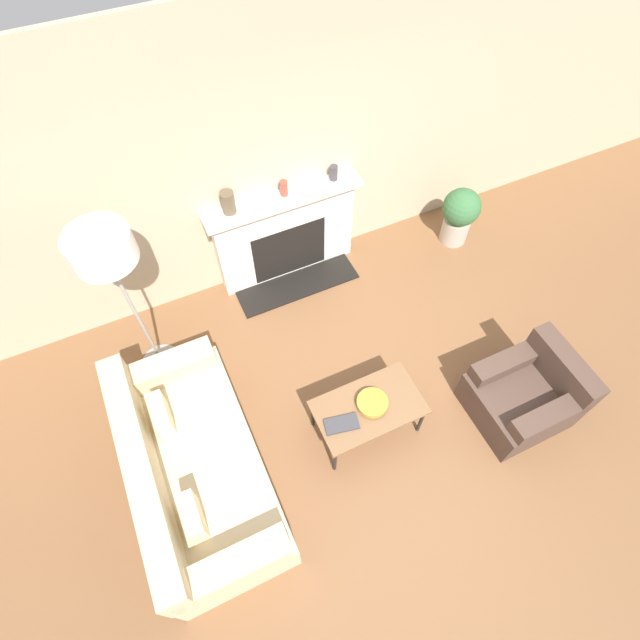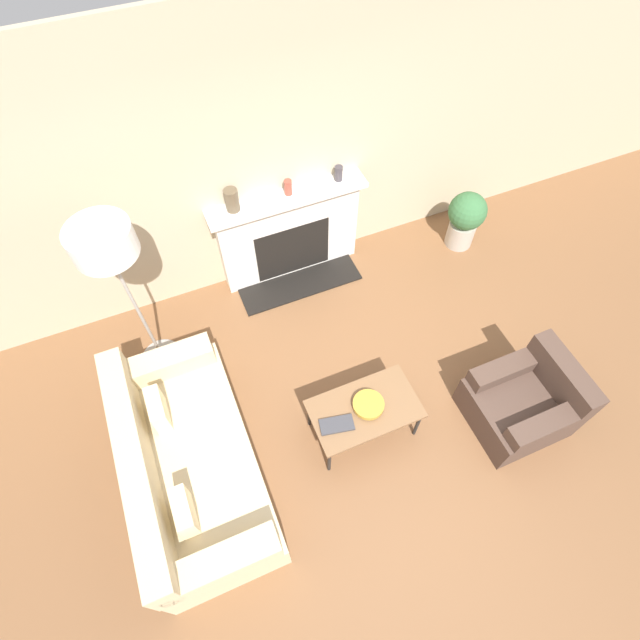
{
  "view_description": "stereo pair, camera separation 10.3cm",
  "coord_description": "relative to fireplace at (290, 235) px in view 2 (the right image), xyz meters",
  "views": [
    {
      "loc": [
        -1.3,
        -1.11,
        4.44
      ],
      "look_at": [
        -0.17,
        1.32,
        0.45
      ],
      "focal_mm": 28.0,
      "sensor_mm": 36.0,
      "label": 1
    },
    {
      "loc": [
        -1.21,
        -1.16,
        4.44
      ],
      "look_at": [
        -0.17,
        1.32,
        0.45
      ],
      "focal_mm": 28.0,
      "sensor_mm": 36.0,
      "label": 2
    }
  ],
  "objects": [
    {
      "name": "bowl",
      "position": [
        -0.07,
        -2.08,
        -0.04
      ],
      "size": [
        0.27,
        0.27,
        0.07
      ],
      "color": "#BC8E2D",
      "rests_on": "coffee_table"
    },
    {
      "name": "mantel_vase_center_left",
      "position": [
        0.02,
        0.01,
        0.64
      ],
      "size": [
        0.08,
        0.08,
        0.16
      ],
      "color": "brown",
      "rests_on": "fireplace"
    },
    {
      "name": "couch",
      "position": [
        -1.65,
        -1.91,
        -0.22
      ],
      "size": [
        0.96,
        1.97,
        0.85
      ],
      "rotation": [
        0.0,
        0.0,
        1.57
      ],
      "color": "#CCB78E",
      "rests_on": "ground_plane"
    },
    {
      "name": "coffee_table",
      "position": [
        -0.1,
        -2.08,
        -0.11
      ],
      "size": [
        0.94,
        0.54,
        0.45
      ],
      "color": "brown",
      "rests_on": "ground_plane"
    },
    {
      "name": "mantel_vase_center_right",
      "position": [
        0.56,
        0.01,
        0.64
      ],
      "size": [
        0.08,
        0.08,
        0.16
      ],
      "color": "#3D383D",
      "rests_on": "fireplace"
    },
    {
      "name": "floor_lamp",
      "position": [
        -1.65,
        -0.6,
        1.05
      ],
      "size": [
        0.49,
        0.49,
        1.84
      ],
      "color": "gray",
      "rests_on": "ground_plane"
    },
    {
      "name": "wall_back",
      "position": [
        0.06,
        0.14,
        0.92
      ],
      "size": [
        18.0,
        0.06,
        2.9
      ],
      "color": "#BCAD8E",
      "rests_on": "ground_plane"
    },
    {
      "name": "book",
      "position": [
        -0.39,
        -2.13,
        -0.06
      ],
      "size": [
        0.31,
        0.2,
        0.02
      ],
      "rotation": [
        0.0,
        0.0,
        -0.2
      ],
      "color": "#38383D",
      "rests_on": "coffee_table"
    },
    {
      "name": "potted_plant",
      "position": [
        1.97,
        -0.4,
        -0.12
      ],
      "size": [
        0.43,
        0.43,
        0.72
      ],
      "color": "#B2A899",
      "rests_on": "ground_plane"
    },
    {
      "name": "mantel_vase_left",
      "position": [
        -0.54,
        0.01,
        0.67
      ],
      "size": [
        0.13,
        0.13,
        0.23
      ],
      "color": "brown",
      "rests_on": "fireplace"
    },
    {
      "name": "ground_plane",
      "position": [
        0.06,
        -2.4,
        -0.53
      ],
      "size": [
        18.0,
        18.0,
        0.0
      ],
      "primitive_type": "plane",
      "color": "brown"
    },
    {
      "name": "armchair_near",
      "position": [
        1.3,
        -2.52,
        -0.25
      ],
      "size": [
        0.83,
        0.76,
        0.74
      ],
      "rotation": [
        0.0,
        0.0,
        -1.57
      ],
      "color": "#4C382D",
      "rests_on": "ground_plane"
    },
    {
      "name": "fireplace",
      "position": [
        0.0,
        0.0,
        0.0
      ],
      "size": [
        1.63,
        0.59,
        1.09
      ],
      "color": "silver",
      "rests_on": "ground_plane"
    }
  ]
}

